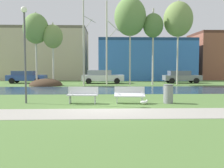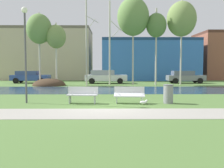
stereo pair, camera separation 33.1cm
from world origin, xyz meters
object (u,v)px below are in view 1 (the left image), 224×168
object	(u,v)px
bench_right	(130,94)
streetlamp	(25,38)
seagull	(144,102)
parked_sedan_second_white	(102,76)
parked_van_nearest_blue	(26,77)
trash_bin	(168,94)
parked_hatch_third_grey	(181,77)
bench_left	(83,94)

from	to	relation	value
bench_right	streetlamp	world-z (taller)	streetlamp
seagull	parked_sedan_second_white	distance (m)	16.94
seagull	parked_van_nearest_blue	world-z (taller)	parked_van_nearest_blue
parked_van_nearest_blue	seagull	bearing A→B (deg)	-57.58
trash_bin	streetlamp	bearing A→B (deg)	178.15
bench_right	streetlamp	size ratio (longest dim) A/B	0.33
seagull	parked_van_nearest_blue	xyz separation A→B (m)	(-11.07, 17.44, 0.63)
bench_right	streetlamp	bearing A→B (deg)	178.14
trash_bin	parked_sedan_second_white	world-z (taller)	parked_sedan_second_white
seagull	bench_right	bearing A→B (deg)	142.71
seagull	parked_hatch_third_grey	size ratio (longest dim) A/B	0.10
bench_left	parked_hatch_third_grey	distance (m)	19.37
bench_left	parked_hatch_third_grey	xyz separation A→B (m)	(10.21, 16.45, 0.29)
bench_left	parked_sedan_second_white	distance (m)	16.28
parked_sedan_second_white	streetlamp	bearing A→B (deg)	-103.66
streetlamp	parked_sedan_second_white	distance (m)	16.74
bench_left	bench_right	world-z (taller)	same
streetlamp	parked_van_nearest_blue	distance (m)	17.64
streetlamp	parked_hatch_third_grey	bearing A→B (deg)	50.97
seagull	streetlamp	xyz separation A→B (m)	(-6.14, 0.71, 3.25)
streetlamp	bench_left	bearing A→B (deg)	-3.38
trash_bin	seagull	world-z (taller)	trash_bin
parked_van_nearest_blue	streetlamp	bearing A→B (deg)	-73.55
bench_left	parked_sedan_second_white	size ratio (longest dim) A/B	0.34
bench_right	trash_bin	distance (m)	2.04
streetlamp	parked_hatch_third_grey	xyz separation A→B (m)	(13.20, 16.28, -2.62)
streetlamp	parked_sedan_second_white	size ratio (longest dim) A/B	1.05
trash_bin	parked_van_nearest_blue	distance (m)	21.03
trash_bin	streetlamp	size ratio (longest dim) A/B	0.20
trash_bin	parked_van_nearest_blue	bearing A→B (deg)	126.18
trash_bin	parked_hatch_third_grey	bearing A→B (deg)	70.90
parked_sedan_second_white	trash_bin	bearing A→B (deg)	-77.66
seagull	bench_left	bearing A→B (deg)	170.46
trash_bin	parked_sedan_second_white	size ratio (longest dim) A/B	0.21
bench_right	trash_bin	xyz separation A→B (m)	(2.04, -0.07, 0.04)
trash_bin	seagull	xyz separation A→B (m)	(-1.34, -0.46, -0.38)
bench_left	seagull	bearing A→B (deg)	-9.54
seagull	parked_hatch_third_grey	world-z (taller)	parked_hatch_third_grey
seagull	streetlamp	world-z (taller)	streetlamp
bench_left	trash_bin	xyz separation A→B (m)	(4.49, -0.07, 0.04)
trash_bin	parked_van_nearest_blue	xyz separation A→B (m)	(-12.41, 16.97, 0.24)
parked_hatch_third_grey	parked_sedan_second_white	bearing A→B (deg)	-178.74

